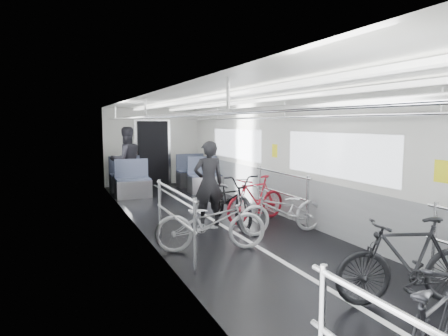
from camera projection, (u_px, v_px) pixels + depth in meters
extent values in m
cube|color=black|center=(258.00, 247.00, 6.28)|extent=(3.00, 14.00, 0.01)
cube|color=white|center=(259.00, 92.00, 6.01)|extent=(3.00, 14.00, 0.02)
cube|color=silver|center=(163.00, 176.00, 5.56)|extent=(0.02, 14.00, 2.40)
cube|color=silver|center=(337.00, 167.00, 6.74)|extent=(0.02, 14.00, 2.40)
cube|color=silver|center=(153.00, 147.00, 12.53)|extent=(3.00, 0.02, 2.40)
cube|color=white|center=(258.00, 246.00, 6.28)|extent=(0.08, 13.80, 0.01)
cube|color=gray|center=(166.00, 229.00, 5.65)|extent=(0.01, 13.90, 0.90)
cube|color=gray|center=(334.00, 211.00, 6.81)|extent=(0.01, 13.90, 0.90)
cube|color=white|center=(165.00, 162.00, 5.54)|extent=(0.01, 10.80, 0.75)
cube|color=white|center=(336.00, 155.00, 6.70)|extent=(0.01, 10.80, 0.75)
cube|color=white|center=(226.00, 95.00, 5.80)|extent=(0.14, 13.40, 0.05)
cube|color=white|center=(290.00, 97.00, 6.24)|extent=(0.14, 13.40, 0.05)
cube|color=black|center=(153.00, 153.00, 12.50)|extent=(0.95, 0.10, 2.00)
imported|color=#A4A4A8|center=(211.00, 222.00, 6.06)|extent=(1.78, 0.97, 0.89)
imported|color=black|center=(408.00, 261.00, 4.23)|extent=(1.65, 0.94, 0.96)
imported|color=#B3B3B8|center=(283.00, 210.00, 6.99)|extent=(1.65, 0.65, 0.85)
imported|color=maroon|center=(256.00, 199.00, 7.87)|extent=(1.56, 0.82, 0.90)
imported|color=black|center=(230.00, 198.00, 7.68)|extent=(0.67, 1.90, 1.00)
imported|color=black|center=(209.00, 183.00, 7.58)|extent=(0.61, 0.42, 1.61)
imported|color=#25252B|center=(126.00, 160.00, 10.97)|extent=(1.02, 0.86, 1.84)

